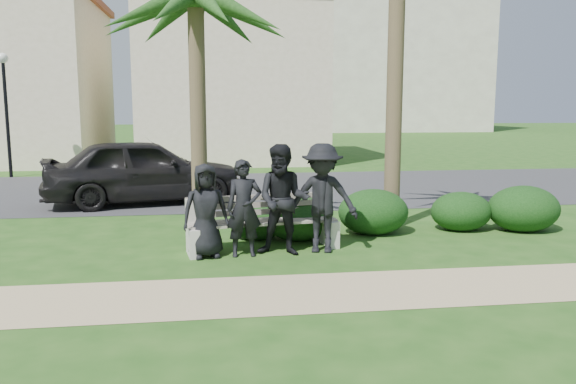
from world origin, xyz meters
name	(u,v)px	position (x,y,z in m)	size (l,w,h in m)	color
ground	(335,255)	(0.00, 0.00, 0.00)	(160.00, 160.00, 0.00)	#204B15
footpath	(364,290)	(0.00, -1.80, 0.00)	(30.00, 1.60, 0.01)	tan
asphalt_street	(278,188)	(0.00, 8.00, 0.00)	(160.00, 8.00, 0.01)	#2D2D30
stucco_bldg_right	(231,81)	(-1.00, 18.00, 3.66)	(8.40, 8.40, 7.30)	beige
hotel_tower	(351,10)	(14.00, 55.00, 13.41)	(26.00, 18.00, 37.30)	beige
street_lamp	(5,93)	(-9.00, 12.00, 2.94)	(0.36, 0.36, 4.29)	black
park_bench	(263,226)	(-1.13, 0.55, 0.40)	(2.65, 0.96, 0.90)	gray
man_a	(206,211)	(-2.10, 0.19, 0.76)	(0.75, 0.49, 1.53)	black
man_b	(244,208)	(-1.48, 0.17, 0.79)	(0.58, 0.38, 1.59)	black
man_c	(283,200)	(-0.83, 0.18, 0.91)	(0.89, 0.69, 1.83)	black
man_d	(322,198)	(-0.17, 0.27, 0.92)	(1.18, 0.68, 1.83)	black
hedge_b	(258,220)	(-1.15, 1.40, 0.35)	(1.06, 0.88, 0.69)	black
hedge_c	(299,217)	(-0.41, 1.22, 0.42)	(1.27, 1.05, 0.83)	black
hedge_d	(373,211)	(1.10, 1.53, 0.45)	(1.37, 1.13, 0.89)	black
hedge_e	(461,210)	(2.92, 1.60, 0.39)	(1.21, 1.00, 0.79)	black
hedge_f	(524,207)	(4.12, 1.38, 0.46)	(1.42, 1.17, 0.92)	black
car_a	(144,171)	(-3.69, 5.75, 0.84)	(1.97, 4.91, 1.67)	black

